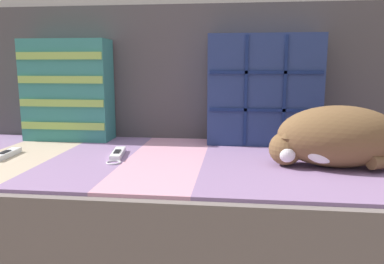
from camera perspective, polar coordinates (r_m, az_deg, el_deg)
name	(u,v)px	position (r m, az deg, el deg)	size (l,w,h in m)	color
couch	(169,210)	(1.41, -3.54, -11.80)	(1.96, 0.92, 0.41)	brown
sofa_backrest	(183,73)	(1.69, -1.37, 9.00)	(1.92, 0.14, 0.57)	#474242
throw_pillow_quilted	(264,90)	(1.54, 10.90, 6.27)	(0.45, 0.14, 0.44)	navy
throw_pillow_striped	(68,90)	(1.69, -18.41, 6.04)	(0.37, 0.14, 0.43)	#337A70
sleeping_cat	(334,138)	(1.25, 20.89, -0.93)	(0.45, 0.21, 0.20)	brown
game_remote_near	(5,155)	(1.47, -26.56, -3.11)	(0.06, 0.20, 0.02)	white
game_remote_far	(118,154)	(1.35, -11.28, -3.32)	(0.08, 0.21, 0.02)	white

